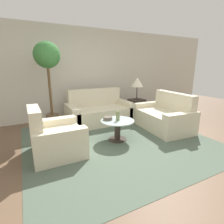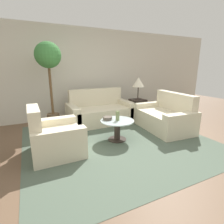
{
  "view_description": "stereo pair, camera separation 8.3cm",
  "coord_description": "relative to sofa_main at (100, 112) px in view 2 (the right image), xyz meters",
  "views": [
    {
      "loc": [
        -1.53,
        -2.39,
        1.5
      ],
      "look_at": [
        0.14,
        0.87,
        0.55
      ],
      "focal_mm": 28.0,
      "sensor_mm": 36.0,
      "label": 1
    },
    {
      "loc": [
        -1.45,
        -2.43,
        1.5
      ],
      "look_at": [
        0.14,
        0.87,
        0.55
      ],
      "focal_mm": 28.0,
      "sensor_mm": 36.0,
      "label": 2
    }
  ],
  "objects": [
    {
      "name": "armchair",
      "position": [
        -1.43,
        -1.37,
        -0.0
      ],
      "size": [
        0.84,
        0.91,
        0.87
      ],
      "rotation": [
        0.0,
        0.0,
        1.57
      ],
      "color": "beige",
      "rests_on": "ground_plane"
    },
    {
      "name": "wall_back",
      "position": [
        -0.28,
        0.81,
        1.02
      ],
      "size": [
        10.0,
        0.06,
        2.6
      ],
      "color": "beige",
      "rests_on": "ground_plane"
    },
    {
      "name": "vase",
      "position": [
        -0.14,
        -1.33,
        0.25
      ],
      "size": [
        0.08,
        0.08,
        0.2
      ],
      "color": "#6B7A4C",
      "rests_on": "coffee_table"
    },
    {
      "name": "potted_plant",
      "position": [
        -1.23,
        0.03,
        1.25
      ],
      "size": [
        0.6,
        0.6,
        2.06
      ],
      "color": "brown",
      "rests_on": "ground_plane"
    },
    {
      "name": "table_lamp",
      "position": [
        1.17,
        -0.12,
        0.77
      ],
      "size": [
        0.35,
        0.35,
        0.64
      ],
      "color": "#332823",
      "rests_on": "side_table"
    },
    {
      "name": "rug",
      "position": [
        -0.14,
        -1.33,
        -0.28
      ],
      "size": [
        3.64,
        3.48,
        0.01
      ],
      "color": "#4C5B4C",
      "rests_on": "ground_plane"
    },
    {
      "name": "ground_plane",
      "position": [
        -0.28,
        -1.95,
        -0.28
      ],
      "size": [
        14.0,
        14.0,
        0.0
      ],
      "primitive_type": "plane",
      "color": "brown"
    },
    {
      "name": "side_table",
      "position": [
        1.17,
        -0.12,
        0.0
      ],
      "size": [
        0.41,
        0.41,
        0.57
      ],
      "color": "#332823",
      "rests_on": "ground_plane"
    },
    {
      "name": "loveseat",
      "position": [
        1.26,
        -1.21,
        -0.0
      ],
      "size": [
        0.98,
        1.53,
        0.88
      ],
      "rotation": [
        0.0,
        0.0,
        -1.65
      ],
      "color": "beige",
      "rests_on": "ground_plane"
    },
    {
      "name": "coffee_table",
      "position": [
        -0.14,
        -1.33,
        -0.0
      ],
      "size": [
        0.7,
        0.7,
        0.43
      ],
      "color": "#332823",
      "rests_on": "ground_plane"
    },
    {
      "name": "sofa_main",
      "position": [
        0.0,
        0.0,
        0.0
      ],
      "size": [
        1.74,
        0.92,
        0.9
      ],
      "color": "beige",
      "rests_on": "ground_plane"
    },
    {
      "name": "bowl",
      "position": [
        -0.3,
        -1.2,
        0.18
      ],
      "size": [
        0.19,
        0.19,
        0.06
      ],
      "color": "brown",
      "rests_on": "coffee_table"
    }
  ]
}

